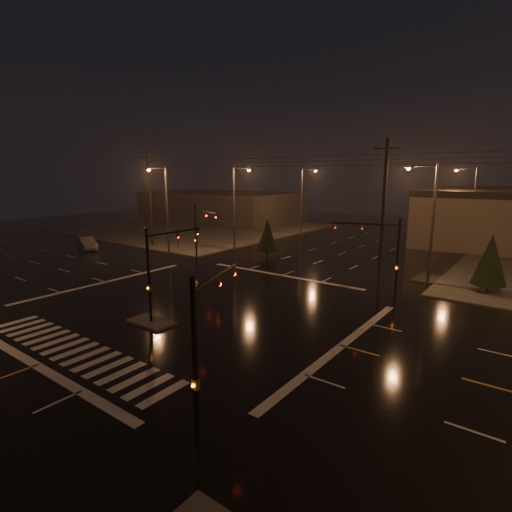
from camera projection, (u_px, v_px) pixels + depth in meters
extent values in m
plane|color=black|center=(197.00, 306.00, 28.09)|extent=(140.00, 140.00, 0.00)
cube|color=#413F3A|center=(196.00, 228.00, 69.20)|extent=(36.00, 36.00, 0.12)
cube|color=#413F3A|center=(151.00, 322.00, 24.93)|extent=(3.00, 1.60, 0.15)
cube|color=beige|center=(75.00, 351.00, 21.02)|extent=(15.00, 2.60, 0.01)
cube|color=beige|center=(36.00, 365.00, 19.45)|extent=(16.00, 0.50, 0.01)
cube|color=beige|center=(282.00, 275.00, 36.74)|extent=(16.00, 0.50, 0.01)
cube|color=#403B38|center=(221.00, 206.00, 81.00)|extent=(30.00, 18.00, 5.60)
cylinder|color=black|center=(149.00, 277.00, 24.35)|extent=(0.18, 0.18, 6.00)
cylinder|color=black|center=(175.00, 232.00, 25.61)|extent=(0.12, 4.50, 0.12)
imported|color=#594707|center=(197.00, 229.00, 27.21)|extent=(0.16, 0.20, 1.00)
cube|color=#594707|center=(149.00, 288.00, 24.49)|extent=(0.25, 0.18, 0.35)
cylinder|color=black|center=(398.00, 259.00, 29.61)|extent=(0.18, 0.18, 6.00)
cylinder|color=black|center=(365.00, 224.00, 29.81)|extent=(4.74, 1.82, 0.12)
imported|color=#594707|center=(334.00, 224.00, 30.45)|extent=(0.24, 0.22, 1.00)
cube|color=#594707|center=(397.00, 268.00, 29.75)|extent=(0.25, 0.18, 0.35)
cylinder|color=black|center=(196.00, 234.00, 41.88)|extent=(0.18, 0.18, 6.00)
cylinder|color=black|center=(206.00, 212.00, 39.33)|extent=(4.74, 1.82, 0.12)
imported|color=#594707|center=(217.00, 214.00, 37.50)|extent=(0.24, 0.22, 1.00)
cube|color=#594707|center=(196.00, 240.00, 42.02)|extent=(0.25, 0.18, 0.35)
cylinder|color=black|center=(195.00, 365.00, 13.10)|extent=(0.18, 0.18, 6.00)
cylinder|color=black|center=(217.00, 276.00, 14.47)|extent=(1.48, 3.80, 0.12)
imported|color=#594707|center=(233.00, 267.00, 16.17)|extent=(0.22, 0.24, 1.00)
cube|color=#594707|center=(196.00, 384.00, 13.24)|extent=(0.25, 0.18, 0.35)
cylinder|color=#38383A|center=(234.00, 209.00, 47.96)|extent=(0.24, 0.24, 10.00)
cylinder|color=#38383A|center=(241.00, 168.00, 46.29)|extent=(2.40, 0.14, 0.14)
cube|color=#38383A|center=(249.00, 169.00, 45.66)|extent=(0.70, 0.30, 0.18)
sphere|color=orange|center=(249.00, 170.00, 45.69)|extent=(0.32, 0.32, 0.32)
cylinder|color=#38383A|center=(301.00, 202.00, 60.54)|extent=(0.24, 0.24, 10.00)
cylinder|color=#38383A|center=(309.00, 170.00, 58.87)|extent=(2.40, 0.14, 0.14)
cube|color=#38383A|center=(316.00, 170.00, 58.24)|extent=(0.70, 0.30, 0.18)
sphere|color=orange|center=(316.00, 171.00, 58.26)|extent=(0.32, 0.32, 0.32)
cylinder|color=#38383A|center=(433.00, 225.00, 32.95)|extent=(0.24, 0.24, 10.00)
cylinder|color=#38383A|center=(422.00, 166.00, 32.68)|extent=(2.40, 0.14, 0.14)
cube|color=#38383A|center=(408.00, 167.00, 33.33)|extent=(0.70, 0.30, 0.18)
sphere|color=orange|center=(408.00, 168.00, 33.36)|extent=(0.32, 0.32, 0.32)
cylinder|color=#38383A|center=(473.00, 209.00, 48.67)|extent=(0.24, 0.24, 10.00)
cylinder|color=#38383A|center=(466.00, 169.00, 48.40)|extent=(2.40, 0.14, 0.14)
cube|color=#38383A|center=(456.00, 169.00, 49.06)|extent=(0.70, 0.30, 0.18)
sphere|color=orange|center=(456.00, 170.00, 49.08)|extent=(0.32, 0.32, 0.32)
cylinder|color=#38383A|center=(167.00, 211.00, 45.48)|extent=(0.24, 0.24, 10.00)
cylinder|color=#38383A|center=(157.00, 168.00, 43.57)|extent=(0.14, 2.40, 0.14)
cube|color=#38383A|center=(149.00, 168.00, 42.72)|extent=(0.30, 0.70, 0.18)
sphere|color=orange|center=(149.00, 170.00, 42.74)|extent=(0.32, 0.32, 0.32)
cylinder|color=black|center=(150.00, 199.00, 50.75)|extent=(0.32, 0.32, 12.00)
cube|color=black|center=(148.00, 157.00, 49.71)|extent=(2.20, 0.12, 0.12)
cylinder|color=black|center=(383.00, 213.00, 33.22)|extent=(0.32, 0.32, 12.00)
cube|color=black|center=(387.00, 148.00, 32.17)|extent=(2.20, 0.12, 0.12)
cylinder|color=black|center=(487.00, 288.00, 31.28)|extent=(0.18, 0.18, 0.70)
cone|color=black|center=(491.00, 259.00, 30.81)|extent=(2.54, 2.54, 3.97)
cylinder|color=black|center=(267.00, 254.00, 44.71)|extent=(0.18, 0.18, 0.70)
cone|color=black|center=(267.00, 235.00, 44.27)|extent=(2.34, 2.34, 3.65)
imported|color=slate|center=(87.00, 243.00, 49.35)|extent=(4.94, 2.95, 1.54)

